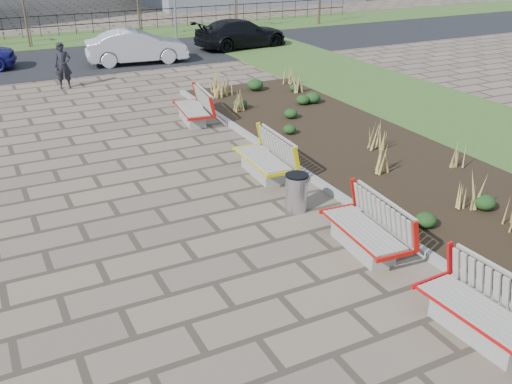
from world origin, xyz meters
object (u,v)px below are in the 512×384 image
bench_d (192,107)px  litter_bin (297,193)px  bench_b (364,227)px  car_silver (137,47)px  bench_c (263,157)px  car_black (241,33)px  pedestrian (63,66)px  bench_a (481,309)px

bench_d → litter_bin: size_ratio=2.54×
bench_b → car_silver: size_ratio=0.46×
bench_c → litter_bin: bearing=-94.3°
bench_d → car_black: bearing=64.3°
bench_b → pedestrian: bearing=104.7°
bench_b → litter_bin: 2.09m
bench_d → bench_c: bearing=-83.1°
bench_a → car_black: size_ratio=0.42×
litter_bin → car_silver: car_silver is taller
bench_b → car_black: bearing=75.1°
bench_a → bench_b: same height
bench_b → bench_c: same height
bench_c → car_silver: (0.97, 14.43, 0.27)m
bench_c → car_black: 17.21m
car_silver → car_black: car_silver is taller
litter_bin → bench_c: bearing=83.2°
bench_a → car_black: car_black is taller
pedestrian → car_silver: 4.96m
bench_b → litter_bin: bench_b is taller
litter_bin → car_black: bearing=68.1°
car_silver → car_black: 6.09m
car_black → bench_d: bearing=140.9°
litter_bin → car_black: (7.17, 17.84, 0.33)m
bench_a → bench_b: 2.90m
bench_c → litter_bin: (-0.25, -2.09, -0.09)m
pedestrian → car_silver: bearing=46.7°
bench_d → car_silver: (0.97, 9.51, 0.27)m
bench_d → bench_a: bearing=-83.1°
bench_c → litter_bin: bench_c is taller
bench_d → car_black: car_black is taller
bench_b → car_silver: 18.62m
bench_c → bench_d: bearing=92.5°
bench_a → car_silver: (0.97, 21.50, 0.27)m
bench_b → bench_c: size_ratio=1.00×
pedestrian → car_silver: (3.82, 3.16, -0.11)m
bench_c → litter_bin: 2.10m
bench_d → car_black: 12.86m
bench_d → car_silver: size_ratio=0.46×
bench_d → bench_b: bearing=-83.1°
pedestrian → bench_b: bearing=-72.4°
bench_b → litter_bin: (-0.25, 2.08, -0.09)m
bench_b → car_silver: car_silver is taller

